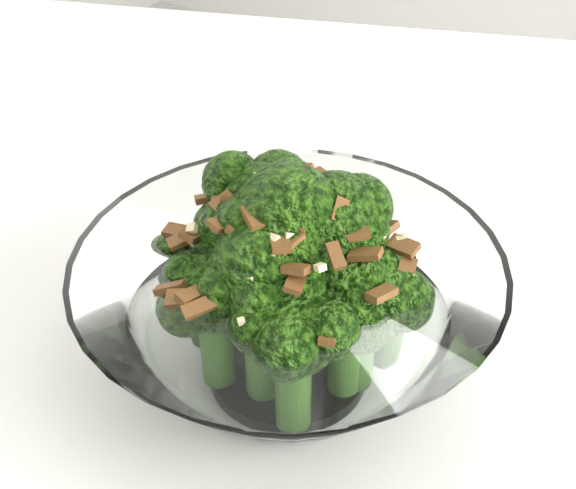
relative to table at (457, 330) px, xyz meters
The scene contains 2 objects.
table is the anchor object (origin of this frame).
broccoli_dish 0.21m from the table, 106.41° to the right, with size 0.23×0.23×0.14m.
Camera 1 is at (0.23, -0.50, 1.09)m, focal length 50.00 mm.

